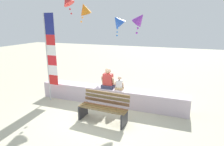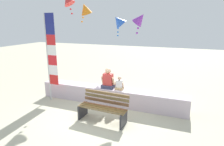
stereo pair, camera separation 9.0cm
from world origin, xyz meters
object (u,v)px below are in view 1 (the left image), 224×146
person_child (119,84)px  kite_purple (140,19)px  person_adult (108,80)px  kite_orange (85,9)px  kite_red (67,0)px  park_bench (104,108)px  kite_blue (118,21)px  flag_banner (50,53)px

person_child → kite_purple: size_ratio=0.56×
person_adult → kite_orange: (-1.61, 1.33, 2.69)m
kite_purple → kite_red: bearing=-171.9°
person_adult → kite_orange: kite_orange is taller
park_bench → person_adult: bearing=105.8°
kite_red → kite_orange: bearing=39.1°
person_adult → kite_blue: (-0.52, 2.60, 2.19)m
park_bench → kite_red: size_ratio=1.85×
kite_purple → flag_banner: bearing=-149.2°
person_child → kite_blue: 3.60m
person_child → kite_orange: bearing=147.2°
person_child → kite_purple: (0.38, 1.31, 2.36)m
person_adult → kite_red: 3.83m
flag_banner → kite_orange: kite_orange is taller
person_child → kite_orange: kite_orange is taller
kite_red → kite_orange: size_ratio=0.99×
flag_banner → kite_purple: 3.73m
park_bench → kite_blue: 4.82m
person_adult → flag_banner: bearing=-167.2°
person_child → kite_purple: kite_purple is taller
kite_blue → kite_purple: 1.87m
park_bench → person_child: bearing=86.0°
kite_purple → kite_blue: bearing=136.5°
kite_red → park_bench: bearing=-40.5°
flag_banner → kite_blue: bearing=61.7°
person_child → flag_banner: size_ratio=0.15×
person_child → flag_banner: bearing=-169.4°
kite_blue → kite_orange: 1.74m
park_bench → kite_blue: bearing=102.8°
park_bench → kite_purple: bearing=79.6°
person_child → kite_purple: bearing=73.6°
person_child → kite_orange: (-2.06, 1.33, 2.80)m
person_child → kite_blue: size_ratio=0.45×
person_adult → person_child: 0.47m
flag_banner → kite_purple: size_ratio=3.81×
person_child → kite_orange: 3.72m
kite_blue → kite_orange: kite_orange is taller
park_bench → kite_red: 4.88m
person_child → flag_banner: flag_banner is taller
person_adult → kite_orange: size_ratio=0.89×
kite_orange → person_adult: bearing=-39.6°
park_bench → flag_banner: 3.06m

